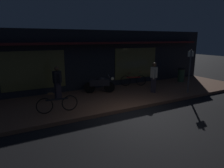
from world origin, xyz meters
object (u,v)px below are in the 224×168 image
person_photographer (57,82)px  person_bystander (154,77)px  trash_bin (181,75)px  bicycle_parked (57,104)px  sign_post (190,68)px  bicycle_extra (133,80)px  motorcycle (100,84)px

person_photographer → person_bystander: size_ratio=1.00×
trash_bin → person_photographer: bearing=-178.9°
person_photographer → person_bystander: 5.17m
bicycle_parked → person_photographer: size_ratio=0.99×
sign_post → trash_bin: sign_post is taller
bicycle_extra → person_bystander: bearing=-86.9°
bicycle_parked → motorcycle: bearing=34.0°
bicycle_extra → person_photographer: size_ratio=0.92×
bicycle_parked → bicycle_extra: bearing=24.2°
sign_post → bicycle_extra: bearing=122.6°
bicycle_parked → person_photographer: 1.84m
person_photographer → sign_post: bearing=-17.3°
motorcycle → sign_post: sign_post is taller
motorcycle → trash_bin: 6.24m
trash_bin → motorcycle: bearing=180.0°
bicycle_extra → person_bystander: person_bystander is taller
bicycle_parked → person_bystander: size_ratio=0.99×
bicycle_extra → person_photographer: bearing=-172.0°
bicycle_extra → bicycle_parked: bearing=-155.8°
bicycle_parked → person_bystander: 5.52m
person_bystander → sign_post: (1.68, -0.94, 0.48)m
motorcycle → person_bystander: person_bystander is taller
person_photographer → person_bystander: same height
motorcycle → person_bystander: 3.01m
person_photographer → sign_post: 7.06m
bicycle_parked → person_bystander: (5.47, 0.56, 0.52)m
motorcycle → trash_bin: size_ratio=1.75×
bicycle_parked → bicycle_extra: (5.37, 2.41, 0.00)m
bicycle_extra → person_photographer: person_photographer is taller
person_photographer → sign_post: (6.72, -2.10, 0.48)m
motorcycle → bicycle_extra: bearing=11.5°
sign_post → motorcycle: bearing=152.5°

